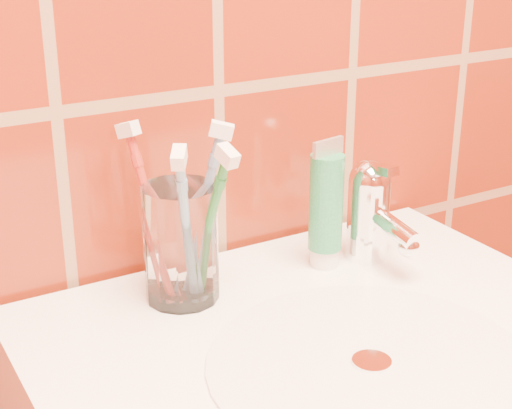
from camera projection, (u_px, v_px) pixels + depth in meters
glass_tumbler at (181, 243)px, 0.80m from camera, size 0.10×0.10×0.12m
toothpaste_tube at (326, 208)px, 0.87m from camera, size 0.04×0.04×0.15m
faucet at (371, 207)px, 0.89m from camera, size 0.05×0.11×0.12m
toothbrush_0 at (186, 230)px, 0.76m from camera, size 0.12×0.14×0.20m
toothbrush_1 at (153, 214)px, 0.80m from camera, size 0.09×0.14×0.20m
toothbrush_2 at (208, 227)px, 0.77m from camera, size 0.06×0.16×0.21m
toothbrush_3 at (202, 212)px, 0.80m from camera, size 0.11×0.10×0.20m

